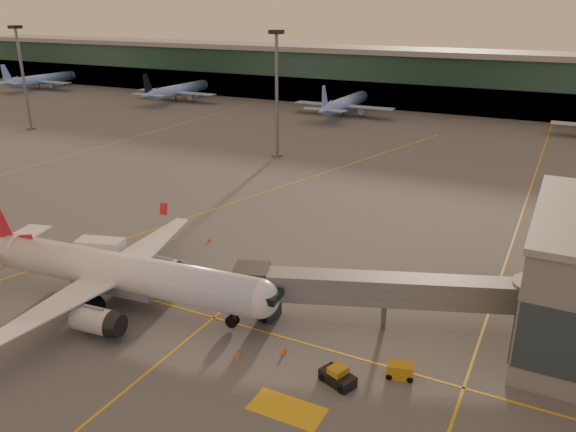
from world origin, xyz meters
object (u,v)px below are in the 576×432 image
at_px(catering_truck, 102,254).
at_px(pushback_tug, 337,377).
at_px(main_airplane, 115,272).
at_px(gpu_cart, 400,371).

relative_size(catering_truck, pushback_tug, 1.72).
bearing_deg(main_airplane, catering_truck, 138.09).
bearing_deg(main_airplane, gpu_cart, -3.32).
distance_m(gpu_cart, pushback_tug, 5.49).
height_order(catering_truck, gpu_cart, catering_truck).
height_order(gpu_cart, pushback_tug, pushback_tug).
height_order(main_airplane, gpu_cart, main_airplane).
bearing_deg(pushback_tug, catering_truck, -170.55).
bearing_deg(gpu_cart, main_airplane, 168.04).
xyz_separation_m(main_airplane, gpu_cart, (30.55, 1.24, -3.09)).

